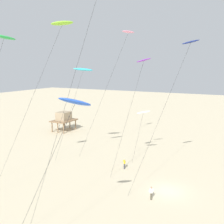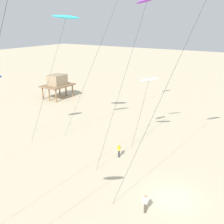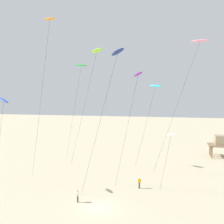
{
  "view_description": "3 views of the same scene",
  "coord_description": "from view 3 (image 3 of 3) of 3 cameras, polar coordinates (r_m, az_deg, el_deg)",
  "views": [
    {
      "loc": [
        -31.59,
        -8.22,
        16.03
      ],
      "look_at": [
        -0.58,
        7.98,
        9.98
      ],
      "focal_mm": 41.8,
      "sensor_mm": 36.0,
      "label": 1
    },
    {
      "loc": [
        -21.23,
        -7.12,
        15.2
      ],
      "look_at": [
        0.64,
        6.91,
        6.77
      ],
      "focal_mm": 45.32,
      "sensor_mm": 36.0,
      "label": 2
    },
    {
      "loc": [
        8.82,
        -33.26,
        14.61
      ],
      "look_at": [
        0.83,
        4.52,
        11.81
      ],
      "focal_mm": 45.16,
      "sensor_mm": 36.0,
      "label": 3
    }
  ],
  "objects": [
    {
      "name": "ground_plane",
      "position": [
        37.38,
        -2.83,
        -18.87
      ],
      "size": [
        260.0,
        260.0,
        0.0
      ],
      "primitive_type": "plane",
      "color": "beige"
    },
    {
      "name": "kite_white",
      "position": [
        40.7,
        11.85,
        -4.57
      ],
      "size": [
        2.25,
        2.46,
        8.95
      ],
      "color": "white",
      "rests_on": "ground"
    },
    {
      "name": "kite_lime",
      "position": [
        48.98,
        -3.13,
        12.12
      ],
      "size": [
        8.62,
        7.66,
        22.08
      ],
      "color": "#8CD833",
      "rests_on": "ground"
    },
    {
      "name": "stilt_house",
      "position": [
        67.75,
        21.49,
        -5.65
      ],
      "size": [
        6.17,
        4.53,
        4.86
      ],
      "color": "#846647",
      "rests_on": "ground"
    },
    {
      "name": "kite_orange",
      "position": [
        43.02,
        -12.58,
        17.26
      ],
      "size": [
        7.25,
        6.12,
        25.14
      ],
      "color": "orange",
      "rests_on": "ground"
    },
    {
      "name": "kite_cyan",
      "position": [
        50.35,
        8.79,
        5.19
      ],
      "size": [
        5.48,
        5.13,
        15.98
      ],
      "color": "#33BFE0",
      "rests_on": "ground"
    },
    {
      "name": "kite_flyer_middle",
      "position": [
        43.98,
        5.55,
        -14.05
      ],
      "size": [
        0.67,
        0.65,
        1.67
      ],
      "color": "#33333D",
      "rests_on": "ground"
    },
    {
      "name": "kite_blue",
      "position": [
        44.03,
        -21.08,
        2.13
      ],
      "size": [
        6.07,
        5.26,
        13.97
      ],
      "color": "blue",
      "rests_on": "ground"
    },
    {
      "name": "kite_navy",
      "position": [
        32.79,
        1.0,
        11.52
      ],
      "size": [
        7.4,
        6.73,
        19.57
      ],
      "color": "navy",
      "rests_on": "ground"
    },
    {
      "name": "kite_green",
      "position": [
        55.26,
        -6.28,
        9.25
      ],
      "size": [
        6.55,
        5.4,
        20.09
      ],
      "color": "green",
      "rests_on": "ground"
    },
    {
      "name": "kite_flyer_nearest",
      "position": [
        39.01,
        -6.97,
        -16.48
      ],
      "size": [
        0.57,
        0.59,
        1.67
      ],
      "color": "#4C4738",
      "rests_on": "ground"
    },
    {
      "name": "kite_purple",
      "position": [
        39.03,
        5.2,
        7.09
      ],
      "size": [
        4.73,
        4.45,
        17.44
      ],
      "color": "purple",
      "rests_on": "ground"
    },
    {
      "name": "kite_pink",
      "position": [
        45.8,
        17.25,
        13.26
      ],
      "size": [
        8.63,
        7.21,
        22.53
      ],
      "color": "pink",
      "rests_on": "ground"
    }
  ]
}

